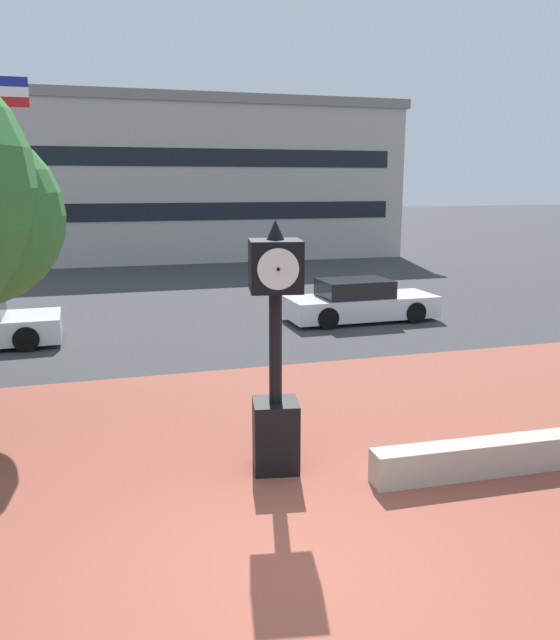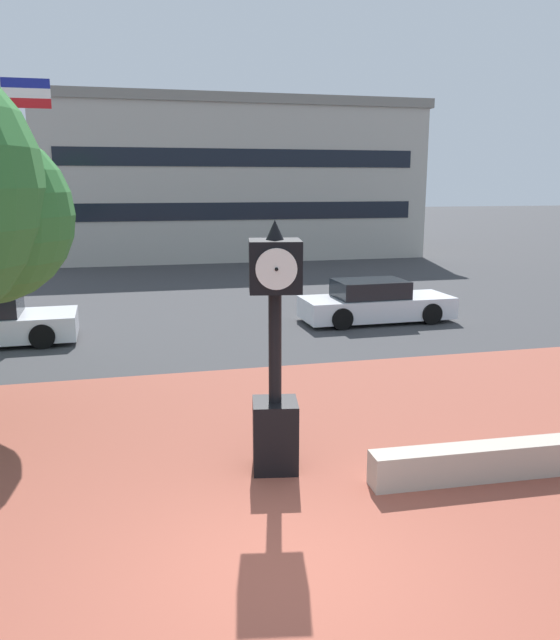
{
  "view_description": "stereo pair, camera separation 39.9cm",
  "coord_description": "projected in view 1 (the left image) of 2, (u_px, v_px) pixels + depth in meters",
  "views": [
    {
      "loc": [
        -1.89,
        -5.91,
        4.14
      ],
      "look_at": [
        0.59,
        2.63,
        2.22
      ],
      "focal_mm": 35.6,
      "sensor_mm": 36.0,
      "label": 1
    },
    {
      "loc": [
        -1.51,
        -6.01,
        4.14
      ],
      "look_at": [
        0.59,
        2.63,
        2.22
      ],
      "focal_mm": 35.6,
      "sensor_mm": 36.0,
      "label": 2
    }
  ],
  "objects": [
    {
      "name": "civic_building",
      "position": [
        204.0,
        180.0,
        37.89
      ],
      "size": [
        21.14,
        11.25,
        8.63
      ],
      "color": "#B2ADA3",
      "rests_on": "ground"
    },
    {
      "name": "car_street_mid",
      "position": [
        360.0,
        302.0,
        19.41
      ],
      "size": [
        4.61,
        1.9,
        1.28
      ],
      "rotation": [
        0.0,
        0.0,
        4.73
      ],
      "color": "silver",
      "rests_on": "ground"
    },
    {
      "name": "planter_wall",
      "position": [
        477.0,
        458.0,
        9.16
      ],
      "size": [
        3.21,
        0.52,
        0.5
      ],
      "primitive_type": "cube",
      "rotation": [
        0.0,
        0.0,
        -0.04
      ],
      "color": "#ADA393",
      "rests_on": "ground"
    },
    {
      "name": "ground_plane",
      "position": [
        295.0,
        570.0,
        6.94
      ],
      "size": [
        200.0,
        200.0,
        0.0
      ],
      "primitive_type": "plane",
      "color": "#38383A"
    },
    {
      "name": "plaza_brick_paving",
      "position": [
        254.0,
        492.0,
        8.67
      ],
      "size": [
        44.0,
        11.69,
        0.01
      ],
      "primitive_type": "cube",
      "color": "brown",
      "rests_on": "ground"
    },
    {
      "name": "street_clock",
      "position": [
        276.0,
        356.0,
        9.04
      ],
      "size": [
        0.83,
        0.86,
        3.65
      ],
      "rotation": [
        0.0,
        0.0,
        -0.18
      ],
      "color": "black",
      "rests_on": "ground"
    }
  ]
}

